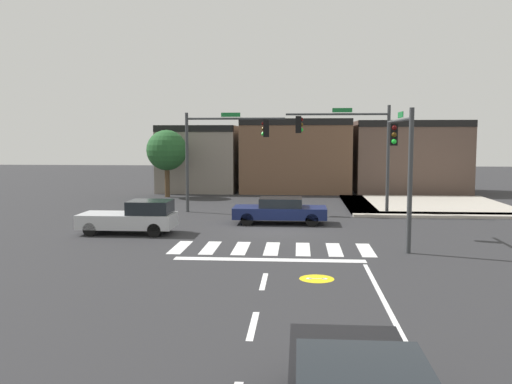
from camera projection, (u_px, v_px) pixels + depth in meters
ground_plane at (276, 230)px, 26.30m from camera, size 120.00×120.00×0.00m
crosswalk_near at (272, 249)px, 21.84m from camera, size 7.79×2.64×0.01m
lane_markings at (303, 301)px, 14.88m from camera, size 6.80×18.75×0.01m
bike_detector_marking at (317, 279)px, 17.18m from camera, size 1.07×1.07×0.01m
curb_corner_northeast at (418, 206)px, 35.00m from camera, size 10.00×10.60×0.15m
storefront_row at (310, 157)px, 44.82m from camera, size 23.91×7.03×5.73m
traffic_signal_southeast at (402, 151)px, 22.45m from camera, size 0.32×5.22×5.40m
traffic_signal_northeast at (349, 139)px, 31.35m from camera, size 5.80×0.32×6.10m
traffic_signal_northwest at (223, 142)px, 32.12m from camera, size 5.74×0.32×5.73m
car_navy at (280, 210)px, 28.19m from camera, size 4.65×1.88×1.30m
car_silver at (133, 217)px, 25.24m from camera, size 4.22×1.87×1.50m
roadside_tree at (167, 151)px, 40.52m from camera, size 2.93×2.93×4.86m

